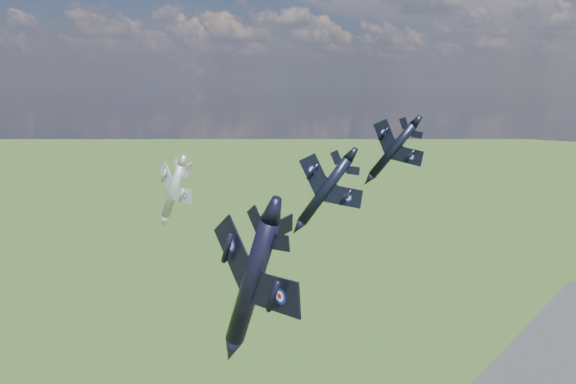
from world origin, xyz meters
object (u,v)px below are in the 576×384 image
Objects in this scene: jet_high_navy at (393,150)px; jet_left_silver at (173,191)px; jet_right_navy at (251,283)px; jet_lead_navy at (325,191)px.

jet_high_navy reaches higher than jet_left_silver.
jet_lead_navy is at bearing 127.89° from jet_right_navy.
jet_high_navy reaches higher than jet_right_navy.
jet_high_navy is 33.69m from jet_left_silver.
jet_left_silver is (-42.35, 27.47, -2.75)m from jet_right_navy.
jet_lead_navy is 1.12× the size of jet_right_navy.
jet_right_navy is at bearing -28.01° from jet_left_silver.
jet_right_navy is 1.05× the size of jet_left_silver.
jet_high_navy is at bearing 15.23° from jet_lead_navy.
jet_left_silver is (-20.92, -10.76, -1.00)m from jet_lead_navy.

